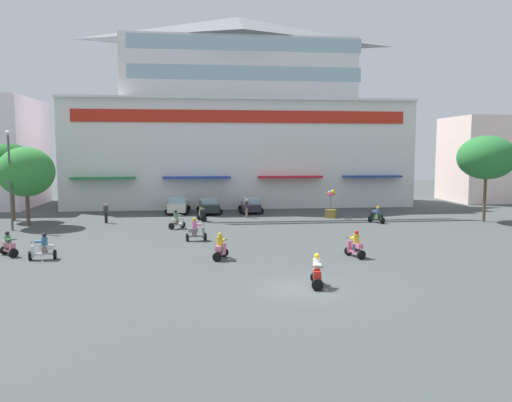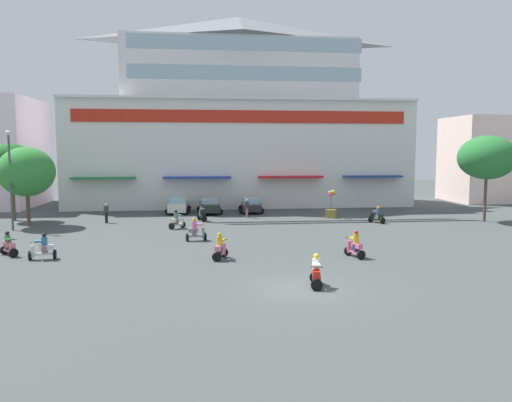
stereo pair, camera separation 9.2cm
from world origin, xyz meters
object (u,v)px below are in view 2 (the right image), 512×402
parked_car_2 (251,205)px  scooter_rider_1 (196,231)px  pedestrian_0 (247,207)px  plaza_tree_1 (487,158)px  scooter_rider_2 (220,248)px  scooter_rider_3 (355,246)px  pedestrian_1 (106,212)px  parked_car_1 (209,206)px  streetlamp_near (10,173)px  scooter_rider_0 (177,221)px  scooter_rider_5 (316,273)px  plaza_tree_2 (27,172)px  scooter_rider_4 (202,214)px  plaza_tree_0 (11,160)px  parked_car_0 (178,205)px  scooter_rider_7 (9,246)px  scooter_rider_6 (377,216)px  balloon_vendor_cart (331,207)px  scooter_rider_8 (43,249)px

parked_car_2 → scooter_rider_1: 15.84m
pedestrian_0 → plaza_tree_1: bearing=-13.5°
plaza_tree_1 → scooter_rider_2: (-23.17, -12.42, -4.84)m
scooter_rider_3 → pedestrian_1: (-16.57, 15.49, 0.29)m
scooter_rider_1 → parked_car_1: bearing=85.2°
scooter_rider_2 → streetlamp_near: (-15.31, 12.02, 3.73)m
scooter_rider_0 → scooter_rider_2: size_ratio=0.97×
scooter_rider_5 → streetlamp_near: (-19.34, 18.16, 3.75)m
plaza_tree_1 → plaza_tree_2: plaza_tree_1 is taller
parked_car_2 → scooter_rider_4: bearing=-132.1°
scooter_rider_0 → pedestrian_1: bearing=148.1°
plaza_tree_0 → pedestrian_0: size_ratio=3.94×
scooter_rider_1 → scooter_rider_4: scooter_rider_1 is taller
parked_car_0 → streetlamp_near: (-12.14, -9.26, 3.56)m
scooter_rider_3 → scooter_rider_4: size_ratio=1.06×
plaza_tree_0 → scooter_rider_3: (24.92, -18.13, -4.59)m
scooter_rider_7 → scooter_rider_0: bearing=44.5°
parked_car_2 → streetlamp_near: (-19.22, -8.89, 3.64)m
parked_car_1 → parked_car_2: size_ratio=0.99×
scooter_rider_1 → scooter_rider_0: bearing=105.3°
plaza_tree_2 → parked_car_0: 14.16m
scooter_rider_6 → pedestrian_0: pedestrian_0 is taller
plaza_tree_1 → pedestrian_0: (-20.01, 4.82, -4.50)m
scooter_rider_7 → balloon_vendor_cart: (22.85, 13.88, 0.41)m
scooter_rider_1 → pedestrian_0: (4.55, 11.25, 0.31)m
scooter_rider_0 → scooter_rider_5: scooter_rider_5 is taller
scooter_rider_5 → scooter_rider_8: scooter_rider_8 is taller
scooter_rider_6 → plaza_tree_1: bearing=-1.1°
parked_car_2 → pedestrian_0: 3.76m
plaza_tree_0 → scooter_rider_4: (16.33, -2.24, -4.62)m
pedestrian_0 → streetlamp_near: size_ratio=0.22×
plaza_tree_0 → pedestrian_0: bearing=-1.6°
plaza_tree_1 → scooter_rider_0: size_ratio=4.91×
scooter_rider_5 → balloon_vendor_cart: bearing=73.4°
plaza_tree_2 → scooter_rider_3: bearing=-32.6°
scooter_rider_0 → scooter_rider_1: size_ratio=0.94×
scooter_rider_2 → pedestrian_1: size_ratio=0.93×
parked_car_1 → balloon_vendor_cart: bearing=-22.1°
scooter_rider_4 → scooter_rider_8: (-8.95, -14.45, -0.01)m
scooter_rider_0 → scooter_rider_1: scooter_rider_1 is taller
scooter_rider_0 → parked_car_2: bearing=54.4°
scooter_rider_8 → scooter_rider_6: bearing=26.0°
parked_car_1 → pedestrian_1: pedestrian_1 is taller
plaza_tree_1 → scooter_rider_6: size_ratio=4.91×
scooter_rider_0 → scooter_rider_7: 12.97m
plaza_tree_0 → scooter_rider_4: size_ratio=4.45×
scooter_rider_5 → scooter_rider_6: size_ratio=1.01×
scooter_rider_8 → balloon_vendor_cart: (20.58, 15.10, 0.39)m
scooter_rider_5 → plaza_tree_1: bearing=44.1°
plaza_tree_1 → scooter_rider_1: size_ratio=4.63×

